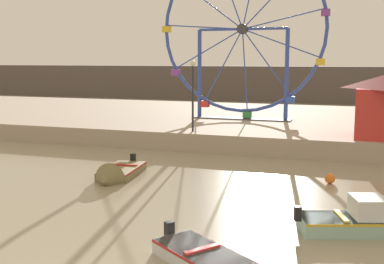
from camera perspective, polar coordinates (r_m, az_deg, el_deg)
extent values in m
cube|color=tan|center=(36.65, 11.05, 0.90)|extent=(110.00, 20.32, 1.07)
cube|color=#564C47|center=(61.85, 14.45, 5.35)|extent=(140.00, 3.00, 4.40)
cube|color=#93BCAD|center=(16.06, 18.37, -10.17)|extent=(3.56, 2.33, 0.47)
cube|color=gold|center=(16.00, 18.40, -9.50)|extent=(3.53, 2.34, 0.08)
cube|color=black|center=(15.50, 12.19, -9.24)|extent=(0.27, 0.29, 0.44)
cube|color=silver|center=(16.03, 19.88, -8.21)|extent=(1.28, 1.33, 0.63)
cube|color=gold|center=(15.86, 16.98, -9.33)|extent=(0.52, 1.13, 0.06)
cube|color=olive|center=(22.69, -8.16, -4.52)|extent=(1.75, 3.07, 0.37)
cube|color=#B2231E|center=(22.66, -8.17, -4.17)|extent=(1.77, 3.05, 0.08)
cone|color=olive|center=(21.02, -9.92, -5.61)|extent=(1.44, 0.96, 1.35)
cube|color=black|center=(24.07, -6.88, -3.03)|extent=(0.26, 0.23, 0.44)
cube|color=#B2231E|center=(22.98, -7.85, -3.80)|extent=(1.22, 0.30, 0.06)
cube|color=silver|center=(12.62, 2.53, -15.10)|extent=(3.86, 3.26, 0.41)
cube|color=#B2231E|center=(12.56, 2.53, -14.42)|extent=(3.84, 3.25, 0.08)
cube|color=black|center=(14.04, -2.65, -11.25)|extent=(0.30, 0.31, 0.44)
cube|color=#B2231E|center=(12.88, 1.18, -13.47)|extent=(0.75, 0.97, 0.06)
torus|color=#334CA8|center=(34.55, 5.90, 11.83)|extent=(11.52, 0.24, 11.52)
cylinder|color=#38383D|center=(34.55, 5.90, 11.83)|extent=(0.70, 0.50, 0.70)
cylinder|color=#334CA8|center=(34.83, 3.67, 7.75)|extent=(2.75, 0.08, 5.00)
cube|color=red|center=(35.35, 1.53, 3.29)|extent=(0.56, 0.48, 0.44)
cylinder|color=#334CA8|center=(34.45, 6.18, 7.16)|extent=(0.51, 0.08, 5.63)
cube|color=#33934C|center=(34.61, 6.44, 2.03)|extent=(0.56, 0.48, 0.44)
cylinder|color=#334CA8|center=(34.14, 8.65, 8.04)|extent=(3.46, 0.08, 4.55)
cube|color=#3356B7|center=(33.98, 11.38, 3.70)|extent=(0.56, 0.48, 0.44)
cylinder|color=#334CA8|center=(34.00, 10.29, 10.16)|extent=(5.32, 0.08, 2.02)
cube|color=yellow|center=(33.68, 14.73, 7.90)|extent=(0.56, 0.48, 0.44)
cylinder|color=#334CA8|center=(34.07, 10.54, 12.82)|extent=(5.52, 0.08, 1.30)
cube|color=purple|center=(33.79, 15.30, 13.27)|extent=(0.56, 0.48, 0.44)
cylinder|color=#334CA8|center=(35.28, 2.24, 14.54)|extent=(4.58, 0.08, 3.42)
cylinder|color=#334CA8|center=(35.32, 1.35, 12.10)|extent=(5.63, 0.08, 0.46)
cube|color=yellow|center=(36.26, -2.98, 11.85)|extent=(0.56, 0.48, 0.44)
cylinder|color=#334CA8|center=(35.15, 1.89, 9.59)|extent=(4.98, 0.08, 2.80)
cube|color=purple|center=(35.96, -1.91, 6.94)|extent=(0.56, 0.48, 0.44)
cylinder|color=#334CA8|center=(35.35, 0.89, 6.74)|extent=(0.28, 0.28, 6.24)
cylinder|color=#334CA8|center=(33.93, 10.96, 6.52)|extent=(0.28, 0.28, 6.24)
cylinder|color=#334CA8|center=(34.55, 5.90, 11.83)|extent=(6.20, 0.18, 0.18)
cube|color=#4C4C51|center=(34.74, 5.74, 1.57)|extent=(7.00, 1.20, 0.08)
cylinder|color=#2D2D33|center=(28.42, 0.09, 3.87)|extent=(0.12, 0.12, 3.81)
sphere|color=#F2EACC|center=(28.33, 0.09, 7.99)|extent=(0.32, 0.32, 0.32)
sphere|color=orange|center=(21.75, 15.76, -5.23)|extent=(0.44, 0.44, 0.44)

